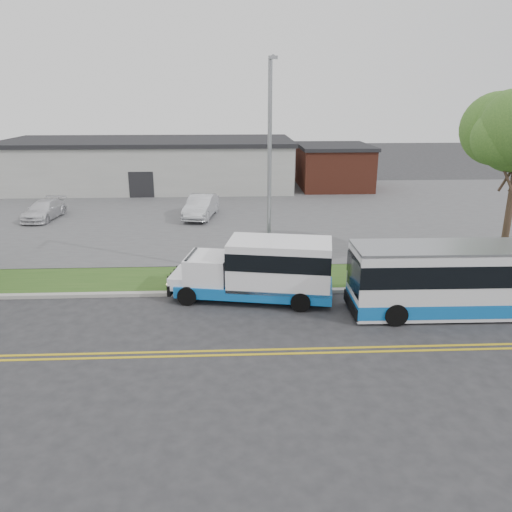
{
  "coord_description": "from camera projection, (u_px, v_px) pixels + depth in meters",
  "views": [
    {
      "loc": [
        1.4,
        -18.67,
        8.11
      ],
      "look_at": [
        2.35,
        1.39,
        1.6
      ],
      "focal_mm": 35.0,
      "sensor_mm": 36.0,
      "label": 1
    }
  ],
  "objects": [
    {
      "name": "verge",
      "position": [
        203.0,
        279.0,
        22.92
      ],
      "size": [
        80.0,
        3.3,
        0.1
      ],
      "primitive_type": "cube",
      "color": "#294E1A",
      "rests_on": "ground"
    },
    {
      "name": "parked_car_b",
      "position": [
        44.0,
        210.0,
        33.56
      ],
      "size": [
        2.16,
        4.42,
        1.24
      ],
      "primitive_type": "imported",
      "rotation": [
        0.0,
        0.0,
        -0.1
      ],
      "color": "silver",
      "rests_on": "parking_lot"
    },
    {
      "name": "lane_line_north",
      "position": [
        193.0,
        351.0,
        16.52
      ],
      "size": [
        70.0,
        0.12,
        0.01
      ],
      "primitive_type": "cube",
      "color": "gold",
      "rests_on": "ground"
    },
    {
      "name": "ground",
      "position": [
        200.0,
        305.0,
        20.18
      ],
      "size": [
        140.0,
        140.0,
        0.0
      ],
      "primitive_type": "plane",
      "color": "#28282B",
      "rests_on": "ground"
    },
    {
      "name": "commercial_building",
      "position": [
        150.0,
        164.0,
        44.89
      ],
      "size": [
        25.4,
        10.4,
        4.35
      ],
      "color": "#9E9E99",
      "rests_on": "ground"
    },
    {
      "name": "parking_lot",
      "position": [
        214.0,
        211.0,
        36.32
      ],
      "size": [
        80.0,
        25.0,
        0.1
      ],
      "primitive_type": "cube",
      "color": "#4C4C4F",
      "rests_on": "ground"
    },
    {
      "name": "transit_bus",
      "position": [
        479.0,
        279.0,
        19.09
      ],
      "size": [
        9.83,
        2.47,
        2.72
      ],
      "rotation": [
        0.0,
        0.0,
        -0.01
      ],
      "color": "silver",
      "rests_on": "ground"
    },
    {
      "name": "shuttle_bus",
      "position": [
        264.0,
        268.0,
        20.34
      ],
      "size": [
        6.93,
        3.3,
        2.56
      ],
      "rotation": [
        0.0,
        0.0,
        -0.18
      ],
      "color": "#0F5DAD",
      "rests_on": "ground"
    },
    {
      "name": "curb",
      "position": [
        201.0,
        293.0,
        21.2
      ],
      "size": [
        80.0,
        0.3,
        0.15
      ],
      "primitive_type": "cube",
      "color": "#9E9B93",
      "rests_on": "ground"
    },
    {
      "name": "lane_line_south",
      "position": [
        192.0,
        356.0,
        16.24
      ],
      "size": [
        70.0,
        0.12,
        0.01
      ],
      "primitive_type": "cube",
      "color": "gold",
      "rests_on": "ground"
    },
    {
      "name": "parked_car_a",
      "position": [
        201.0,
        206.0,
        33.95
      ],
      "size": [
        2.39,
        4.84,
        1.53
      ],
      "primitive_type": "imported",
      "rotation": [
        0.0,
        0.0,
        -0.17
      ],
      "color": "silver",
      "rests_on": "parking_lot"
    },
    {
      "name": "streetlight_near",
      "position": [
        270.0,
        165.0,
        21.29
      ],
      "size": [
        0.35,
        1.53,
        9.5
      ],
      "color": "gray",
      "rests_on": "verge"
    },
    {
      "name": "brick_wing",
      "position": [
        334.0,
        167.0,
        44.76
      ],
      "size": [
        6.3,
        7.3,
        3.9
      ],
      "color": "brown",
      "rests_on": "ground"
    }
  ]
}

